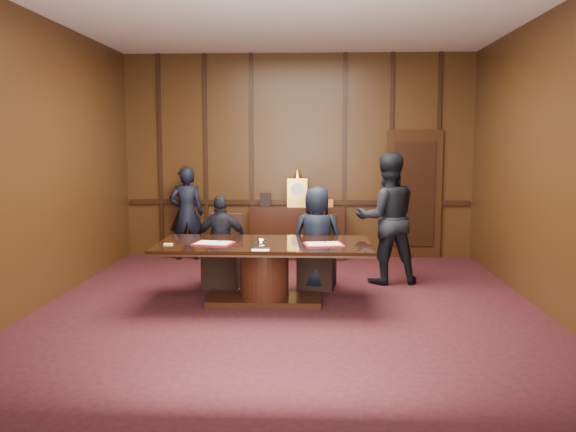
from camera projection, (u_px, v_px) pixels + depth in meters
The scene contains 13 objects.
room at pixel (295, 164), 7.20m from camera, with size 7.00×7.04×3.50m.
sideboard at pixel (297, 230), 10.45m from camera, with size 1.60×0.45×1.54m.
conference_table at pixel (264, 263), 7.48m from camera, with size 2.62×1.32×0.76m.
folder_left at pixel (214, 243), 7.36m from camera, with size 0.51×0.40×0.02m.
folder_right at pixel (323, 244), 7.29m from camera, with size 0.51×0.40×0.02m.
inkstand at pixel (261, 244), 7.00m from camera, with size 0.20×0.14×0.12m.
notepad at pixel (168, 244), 7.29m from camera, with size 0.10×0.07×0.01m, color #F5E978.
chair_left at pixel (223, 265), 8.41m from camera, with size 0.53×0.53×0.99m.
chair_right at pixel (317, 266), 8.35m from camera, with size 0.55×0.55×0.99m.
signatory_left at pixel (222, 242), 8.29m from camera, with size 0.75×0.31×1.27m, color black.
signatory_right at pixel (317, 238), 8.22m from camera, with size 0.69×0.45×1.41m, color black.
witness_left at pixel (187, 213), 10.34m from camera, with size 0.58×0.38×1.58m, color black.
witness_right at pixel (387, 218), 8.56m from camera, with size 0.89×0.70×1.84m, color black.
Camera 1 is at (0.31, -7.08, 1.97)m, focal length 38.00 mm.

